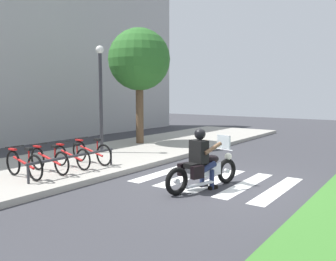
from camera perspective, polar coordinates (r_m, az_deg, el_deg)
The scene contains 16 objects.
ground_plane at distance 8.93m, azimuth 6.37°, elevation -8.46°, with size 48.00×48.00×0.00m, color #38383D.
sidewalk at distance 11.71m, azimuth -13.31°, elevation -4.73°, with size 24.00×4.40×0.15m, color #A8A399.
crosswalk_stripe_0 at distance 8.71m, azimuth 17.16°, elevation -9.06°, with size 2.80×0.40×0.01m, color white.
crosswalk_stripe_1 at distance 8.97m, azimuth 12.25°, elevation -8.47°, with size 2.80×0.40×0.01m, color white.
crosswalk_stripe_2 at distance 9.30m, azimuth 7.68°, elevation -7.87°, with size 2.80×0.40×0.01m, color white.
crosswalk_stripe_3 at distance 9.69m, azimuth 3.45°, elevation -7.26°, with size 2.80×0.40×0.01m, color white.
crosswalk_stripe_4 at distance 10.12m, azimuth -0.43°, elevation -6.67°, with size 2.80×0.40×0.01m, color white.
motorcycle at distance 8.37m, azimuth 5.74°, elevation -6.25°, with size 2.20×0.90×1.21m.
rider at distance 8.24m, azimuth 5.36°, elevation -3.85°, with size 0.72×0.65×1.43m.
bicycle_0 at distance 9.40m, azimuth -22.09°, elevation -5.01°, with size 0.48×1.62×0.77m.
bicycle_1 at distance 9.80m, azimuth -18.49°, elevation -4.48°, with size 0.48×1.68×0.75m.
bicycle_2 at distance 10.24m, azimuth -15.20°, elevation -4.00°, with size 0.48×1.60×0.72m.
bicycle_3 at distance 10.71m, azimuth -12.19°, elevation -3.40°, with size 0.48×1.72×0.76m.
bike_rack at distance 9.58m, azimuth -14.77°, elevation -4.23°, with size 2.79×0.07×0.48m.
street_lamp at distance 12.60m, azimuth -10.73°, elevation 6.53°, with size 0.28×0.28×3.84m.
tree_near_rack at distance 14.82m, azimuth -4.62°, elevation 11.14°, with size 2.52×2.52×4.85m.
Camera 1 is at (-7.58, -4.17, 2.24)m, focal length 38.10 mm.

